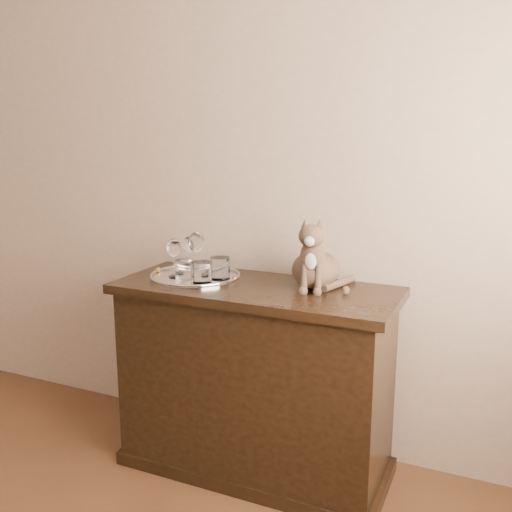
{
  "coord_description": "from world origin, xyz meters",
  "views": [
    {
      "loc": [
        1.56,
        -0.17,
        1.48
      ],
      "look_at": [
        0.6,
        1.95,
        0.98
      ],
      "focal_mm": 40.0,
      "sensor_mm": 36.0,
      "label": 1
    }
  ],
  "objects_px": {
    "wine_glass_c": "(174,258)",
    "cat": "(316,251)",
    "sideboard": "(255,380)",
    "tumbler_b": "(184,270)",
    "wine_glass_a": "(189,254)",
    "tray": "(195,277)",
    "wine_glass_d": "(197,253)",
    "tumbler_c": "(220,268)",
    "tumbler_a": "(202,272)"
  },
  "relations": [
    {
      "from": "tray",
      "to": "wine_glass_d",
      "type": "bearing_deg",
      "value": 107.41
    },
    {
      "from": "tumbler_c",
      "to": "cat",
      "type": "height_order",
      "value": "cat"
    },
    {
      "from": "sideboard",
      "to": "tumbler_c",
      "type": "relative_size",
      "value": 12.37
    },
    {
      "from": "wine_glass_d",
      "to": "tray",
      "type": "bearing_deg",
      "value": -72.59
    },
    {
      "from": "wine_glass_a",
      "to": "wine_glass_d",
      "type": "bearing_deg",
      "value": -20.14
    },
    {
      "from": "wine_glass_d",
      "to": "tumbler_a",
      "type": "relative_size",
      "value": 2.11
    },
    {
      "from": "wine_glass_c",
      "to": "wine_glass_d",
      "type": "height_order",
      "value": "wine_glass_d"
    },
    {
      "from": "tray",
      "to": "tumbler_c",
      "type": "bearing_deg",
      "value": -0.74
    },
    {
      "from": "sideboard",
      "to": "tumbler_a",
      "type": "distance_m",
      "value": 0.53
    },
    {
      "from": "wine_glass_c",
      "to": "tumbler_a",
      "type": "relative_size",
      "value": 1.91
    },
    {
      "from": "sideboard",
      "to": "tumbler_a",
      "type": "height_order",
      "value": "tumbler_a"
    },
    {
      "from": "wine_glass_a",
      "to": "cat",
      "type": "height_order",
      "value": "cat"
    },
    {
      "from": "tray",
      "to": "wine_glass_c",
      "type": "xyz_separation_m",
      "value": [
        -0.08,
        -0.05,
        0.09
      ]
    },
    {
      "from": "wine_glass_d",
      "to": "tumbler_c",
      "type": "distance_m",
      "value": 0.15
    },
    {
      "from": "wine_glass_c",
      "to": "cat",
      "type": "bearing_deg",
      "value": 11.29
    },
    {
      "from": "wine_glass_a",
      "to": "wine_glass_d",
      "type": "distance_m",
      "value": 0.06
    },
    {
      "from": "wine_glass_d",
      "to": "wine_glass_a",
      "type": "bearing_deg",
      "value": 159.86
    },
    {
      "from": "wine_glass_d",
      "to": "tumbler_b",
      "type": "distance_m",
      "value": 0.12
    },
    {
      "from": "cat",
      "to": "tumbler_b",
      "type": "bearing_deg",
      "value": -173.96
    },
    {
      "from": "tray",
      "to": "tumbler_b",
      "type": "bearing_deg",
      "value": -101.86
    },
    {
      "from": "sideboard",
      "to": "tumbler_b",
      "type": "bearing_deg",
      "value": -169.76
    },
    {
      "from": "wine_glass_a",
      "to": "wine_glass_d",
      "type": "height_order",
      "value": "wine_glass_d"
    },
    {
      "from": "tumbler_c",
      "to": "tumbler_a",
      "type": "bearing_deg",
      "value": -116.02
    },
    {
      "from": "tumbler_a",
      "to": "tumbler_b",
      "type": "bearing_deg",
      "value": 171.09
    },
    {
      "from": "wine_glass_a",
      "to": "tumbler_b",
      "type": "xyz_separation_m",
      "value": [
        0.05,
        -0.13,
        -0.04
      ]
    },
    {
      "from": "tumbler_a",
      "to": "tumbler_b",
      "type": "xyz_separation_m",
      "value": [
        -0.1,
        0.02,
        -0.0
      ]
    },
    {
      "from": "sideboard",
      "to": "cat",
      "type": "xyz_separation_m",
      "value": [
        0.24,
        0.09,
        0.58
      ]
    },
    {
      "from": "tray",
      "to": "cat",
      "type": "distance_m",
      "value": 0.56
    },
    {
      "from": "wine_glass_c",
      "to": "tumbler_a",
      "type": "xyz_separation_m",
      "value": [
        0.16,
        -0.04,
        -0.04
      ]
    },
    {
      "from": "wine_glass_a",
      "to": "wine_glass_d",
      "type": "relative_size",
      "value": 0.87
    },
    {
      "from": "cat",
      "to": "tumbler_a",
      "type": "bearing_deg",
      "value": -169.11
    },
    {
      "from": "tray",
      "to": "wine_glass_d",
      "type": "xyz_separation_m",
      "value": [
        -0.01,
        0.03,
        0.1
      ]
    },
    {
      "from": "wine_glass_a",
      "to": "tumbler_a",
      "type": "height_order",
      "value": "wine_glass_a"
    },
    {
      "from": "wine_glass_a",
      "to": "cat",
      "type": "distance_m",
      "value": 0.6
    },
    {
      "from": "tumbler_a",
      "to": "cat",
      "type": "bearing_deg",
      "value": 19.63
    },
    {
      "from": "tray",
      "to": "tumbler_a",
      "type": "xyz_separation_m",
      "value": [
        0.08,
        -0.09,
        0.05
      ]
    },
    {
      "from": "wine_glass_c",
      "to": "wine_glass_a",
      "type": "bearing_deg",
      "value": 81.7
    },
    {
      "from": "wine_glass_d",
      "to": "tumbler_b",
      "type": "xyz_separation_m",
      "value": [
        -0.0,
        -0.11,
        -0.05
      ]
    },
    {
      "from": "tumbler_a",
      "to": "sideboard",
      "type": "bearing_deg",
      "value": 18.63
    },
    {
      "from": "cat",
      "to": "sideboard",
      "type": "bearing_deg",
      "value": -168.21
    },
    {
      "from": "tray",
      "to": "cat",
      "type": "relative_size",
      "value": 1.31
    },
    {
      "from": "tumbler_a",
      "to": "tumbler_b",
      "type": "relative_size",
      "value": 1.07
    },
    {
      "from": "tray",
      "to": "tumbler_b",
      "type": "height_order",
      "value": "tumbler_b"
    },
    {
      "from": "sideboard",
      "to": "tray",
      "type": "xyz_separation_m",
      "value": [
        -0.3,
        0.01,
        0.43
      ]
    },
    {
      "from": "tumbler_b",
      "to": "cat",
      "type": "relative_size",
      "value": 0.28
    },
    {
      "from": "wine_glass_a",
      "to": "tray",
      "type": "bearing_deg",
      "value": -40.97
    },
    {
      "from": "sideboard",
      "to": "wine_glass_c",
      "type": "relative_size",
      "value": 6.87
    },
    {
      "from": "sideboard",
      "to": "tumbler_b",
      "type": "distance_m",
      "value": 0.57
    },
    {
      "from": "wine_glass_a",
      "to": "tumbler_c",
      "type": "bearing_deg",
      "value": -16.37
    },
    {
      "from": "wine_glass_d",
      "to": "tumbler_b",
      "type": "relative_size",
      "value": 2.27
    }
  ]
}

